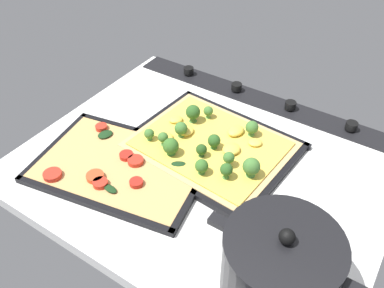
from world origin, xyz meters
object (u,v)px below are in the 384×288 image
(baking_tray_front, at_px, (210,148))
(cooking_pot, at_px, (280,267))
(baking_tray_back, at_px, (121,167))
(veggie_pizza_back, at_px, (119,165))
(broccoli_pizza, at_px, (210,144))

(baking_tray_front, relative_size, cooking_pot, 1.49)
(baking_tray_back, height_order, veggie_pizza_back, veggie_pizza_back)
(broccoli_pizza, xyz_separation_m, baking_tray_back, (0.13, 0.15, -0.01))
(baking_tray_front, height_order, broccoli_pizza, broccoli_pizza)
(baking_tray_front, height_order, veggie_pizza_back, veggie_pizza_back)
(baking_tray_front, bearing_deg, baking_tray_back, 51.20)
(baking_tray_back, bearing_deg, baking_tray_front, -128.80)
(baking_tray_front, distance_m, baking_tray_back, 0.20)
(baking_tray_front, xyz_separation_m, veggie_pizza_back, (0.13, 0.16, 0.01))
(baking_tray_back, xyz_separation_m, cooking_pot, (-0.39, 0.08, 0.06))
(baking_tray_back, bearing_deg, cooking_pot, 168.71)
(veggie_pizza_back, bearing_deg, baking_tray_back, -129.57)
(broccoli_pizza, distance_m, baking_tray_back, 0.20)
(broccoli_pizza, bearing_deg, baking_tray_back, 50.46)
(baking_tray_front, distance_m, broccoli_pizza, 0.02)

